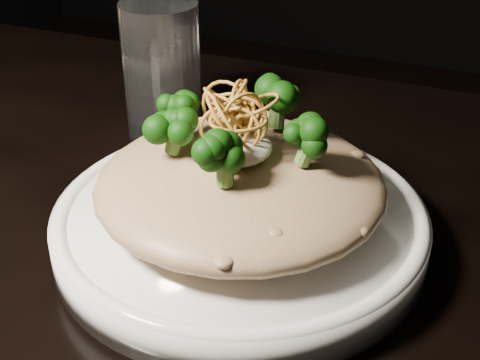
# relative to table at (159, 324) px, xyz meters

# --- Properties ---
(table) EXTENTS (1.10, 0.80, 0.75)m
(table) POSITION_rel_table_xyz_m (0.00, 0.00, 0.00)
(table) COLOR black
(table) RESTS_ON ground
(plate) EXTENTS (0.28, 0.28, 0.03)m
(plate) POSITION_rel_table_xyz_m (0.06, 0.03, 0.10)
(plate) COLOR white
(plate) RESTS_ON table
(risotto) EXTENTS (0.22, 0.22, 0.05)m
(risotto) POSITION_rel_table_xyz_m (0.06, 0.03, 0.14)
(risotto) COLOR brown
(risotto) RESTS_ON plate
(broccoli) EXTENTS (0.11, 0.11, 0.04)m
(broccoli) POSITION_rel_table_xyz_m (0.06, 0.03, 0.18)
(broccoli) COLOR black
(broccoli) RESTS_ON risotto
(cheese) EXTENTS (0.06, 0.06, 0.02)m
(cheese) POSITION_rel_table_xyz_m (0.06, 0.02, 0.17)
(cheese) COLOR silver
(cheese) RESTS_ON risotto
(shallots) EXTENTS (0.06, 0.06, 0.04)m
(shallots) POSITION_rel_table_xyz_m (0.06, 0.04, 0.19)
(shallots) COLOR #905D1E
(shallots) RESTS_ON cheese
(drinking_glass) EXTENTS (0.08, 0.08, 0.13)m
(drinking_glass) POSITION_rel_table_xyz_m (-0.08, 0.18, 0.15)
(drinking_glass) COLOR silver
(drinking_glass) RESTS_ON table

